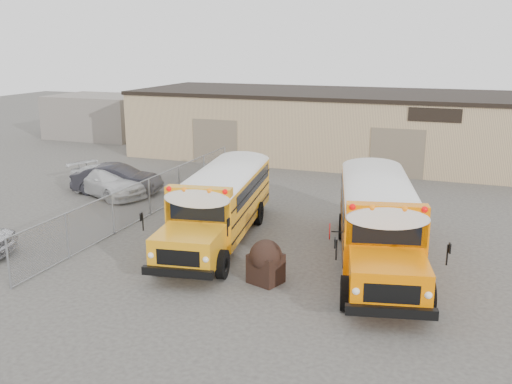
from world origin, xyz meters
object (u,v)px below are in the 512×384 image
(school_bus_left, at_px, (252,168))
(car_white, at_px, (107,181))
(tarp_bundle, at_px, (266,261))
(car_dark, at_px, (117,179))
(school_bus_right, at_px, (368,176))

(school_bus_left, distance_m, car_white, 7.91)
(school_bus_left, relative_size, car_white, 1.97)
(tarp_bundle, distance_m, car_white, 14.34)
(car_white, relative_size, car_dark, 1.11)
(school_bus_right, relative_size, tarp_bundle, 7.12)
(tarp_bundle, xyz_separation_m, car_white, (-11.88, 8.02, -0.02))
(tarp_bundle, bearing_deg, car_dark, 143.59)
(school_bus_left, relative_size, school_bus_right, 0.95)
(school_bus_right, xyz_separation_m, tarp_bundle, (-1.79, -9.72, -1.01))
(tarp_bundle, height_order, car_dark, car_dark)
(school_bus_right, bearing_deg, car_white, -172.94)
(school_bus_left, distance_m, car_dark, 7.49)
(car_white, xyz_separation_m, car_dark, (0.32, 0.50, 0.02))
(school_bus_right, xyz_separation_m, car_dark, (-13.35, -1.19, -1.01))
(school_bus_left, bearing_deg, school_bus_right, -1.02)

